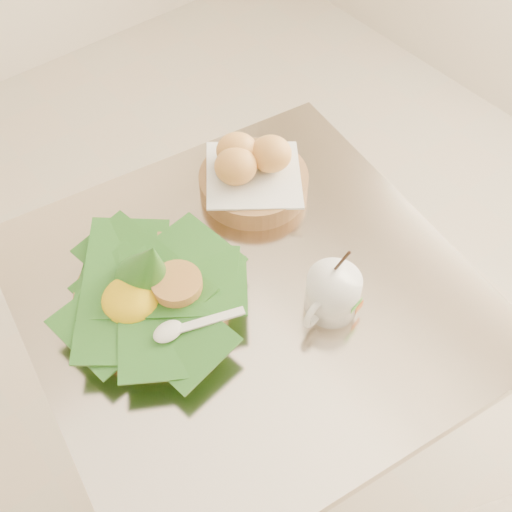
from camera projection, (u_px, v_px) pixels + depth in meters
floor at (179, 492)px, 1.59m from camera, size 3.60×3.60×0.00m
cafe_table at (250, 356)px, 1.23m from camera, size 0.79×0.79×0.75m
rice_basket at (150, 290)px, 1.00m from camera, size 0.30×0.30×0.15m
bread_basket at (251, 173)px, 1.16m from camera, size 0.24×0.24×0.10m
coffee_mug at (332, 294)px, 1.00m from camera, size 0.12×0.09×0.15m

